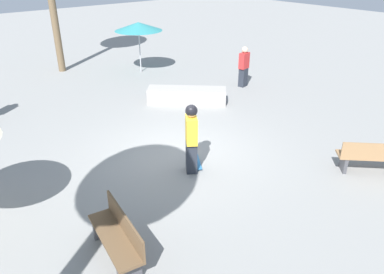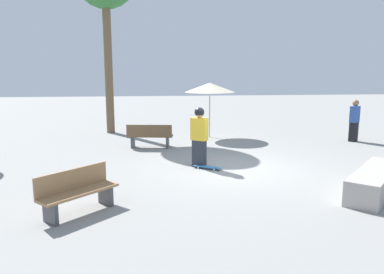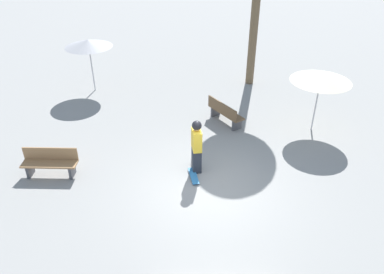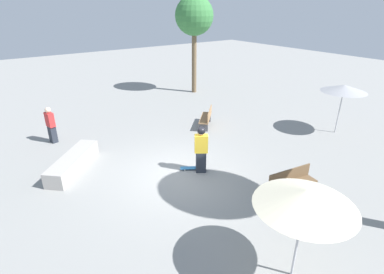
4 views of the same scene
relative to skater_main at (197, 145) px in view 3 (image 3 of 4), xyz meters
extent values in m
plane|color=gray|center=(-0.30, -0.85, -0.92)|extent=(60.00, 60.00, 0.00)
cube|color=#282D38|center=(0.00, 0.00, -0.53)|extent=(0.41, 0.43, 0.77)
cube|color=yellow|center=(0.00, 0.00, 0.17)|extent=(0.46, 0.52, 0.64)
sphere|color=tan|center=(0.00, 0.00, 0.61)|extent=(0.25, 0.25, 0.25)
sphere|color=black|center=(0.00, 0.00, 0.65)|extent=(0.28, 0.28, 0.28)
cube|color=teal|center=(-0.30, -0.19, -0.86)|extent=(0.59, 0.78, 0.02)
cylinder|color=silver|center=(-0.36, -0.45, -0.89)|extent=(0.05, 0.06, 0.05)
cylinder|color=silver|center=(-0.51, -0.35, -0.89)|extent=(0.05, 0.06, 0.05)
cylinder|color=silver|center=(-0.10, -0.03, -0.89)|extent=(0.05, 0.06, 0.05)
cylinder|color=silver|center=(-0.24, 0.07, -0.89)|extent=(0.05, 0.06, 0.05)
cube|color=#47474C|center=(-2.85, 2.32, -0.72)|extent=(0.33, 0.34, 0.40)
cube|color=#47474C|center=(-3.74, 3.19, -0.72)|extent=(0.33, 0.34, 0.40)
cube|color=#9E754C|center=(-3.30, 2.75, -0.50)|extent=(1.45, 1.44, 0.05)
cube|color=#9E754C|center=(-3.15, 2.90, -0.27)|extent=(1.17, 1.15, 0.40)
cube|color=#47474C|center=(2.93, 2.01, -0.72)|extent=(0.40, 0.14, 0.40)
cube|color=#47474C|center=(2.73, 0.78, -0.72)|extent=(0.40, 0.14, 0.40)
cube|color=brown|center=(2.83, 1.40, -0.50)|extent=(0.68, 1.65, 0.05)
cube|color=brown|center=(2.63, 1.43, -0.27)|extent=(0.29, 1.59, 0.40)
cylinder|color=#B7B7BC|center=(4.70, -1.04, 0.13)|extent=(0.05, 0.05, 2.10)
cone|color=beige|center=(4.70, -1.04, 1.12)|extent=(2.02, 2.02, 0.38)
cylinder|color=#B7B7BC|center=(0.79, 7.19, 0.14)|extent=(0.05, 0.05, 2.12)
cone|color=#99999E|center=(0.79, 7.19, 1.16)|extent=(1.93, 1.93, 0.30)
cylinder|color=brown|center=(6.29, 3.13, 2.17)|extent=(0.35, 0.35, 6.18)
camera|label=1|loc=(4.94, 6.02, 3.82)|focal=35.00mm
camera|label=2|loc=(-10.36, 1.36, 1.82)|focal=35.00mm
camera|label=3|loc=(-6.31, -6.54, 5.90)|focal=35.00mm
camera|label=4|loc=(7.32, -5.61, 4.56)|focal=28.00mm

